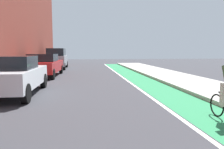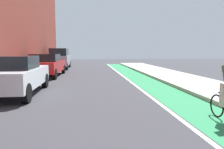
# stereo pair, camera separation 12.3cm
# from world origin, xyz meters

# --- Properties ---
(ground_plane) EXTENTS (73.48, 73.48, 0.00)m
(ground_plane) POSITION_xyz_m (0.00, 12.70, 0.00)
(ground_plane) COLOR #38383D
(bike_lane_paint) EXTENTS (1.60, 33.40, 0.00)m
(bike_lane_paint) POSITION_xyz_m (3.19, 14.70, 0.00)
(bike_lane_paint) COLOR #2D8451
(bike_lane_paint) RESTS_ON ground
(lane_divider_stripe) EXTENTS (0.12, 33.40, 0.00)m
(lane_divider_stripe) POSITION_xyz_m (2.29, 14.70, 0.00)
(lane_divider_stripe) COLOR white
(lane_divider_stripe) RESTS_ON ground
(sidewalk_right) EXTENTS (2.97, 33.40, 0.14)m
(sidewalk_right) POSITION_xyz_m (5.48, 14.70, 0.07)
(sidewalk_right) COLOR #A8A59E
(sidewalk_right) RESTS_ON ground
(parked_sedan_white) EXTENTS (1.96, 4.23, 1.53)m
(parked_sedan_white) POSITION_xyz_m (-2.94, 11.86, 0.78)
(parked_sedan_white) COLOR silver
(parked_sedan_white) RESTS_ON ground
(parked_sedan_red) EXTENTS (2.07, 4.73, 1.53)m
(parked_sedan_red) POSITION_xyz_m (-2.95, 18.11, 0.79)
(parked_sedan_red) COLOR red
(parked_sedan_red) RESTS_ON ground
(parked_suv_silver) EXTENTS (1.93, 4.76, 1.98)m
(parked_suv_silver) POSITION_xyz_m (-2.94, 24.57, 1.02)
(parked_suv_silver) COLOR #9EA0A8
(parked_suv_silver) RESTS_ON ground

